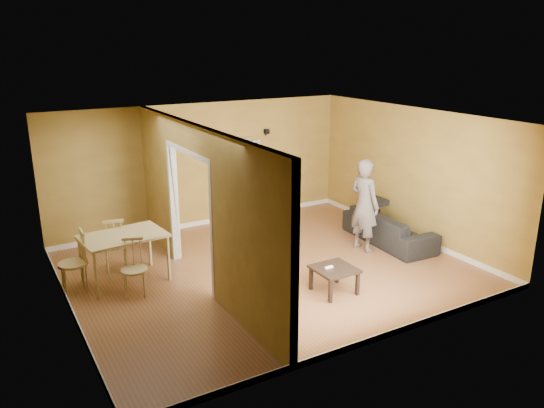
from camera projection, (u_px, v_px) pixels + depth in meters
The scene contains 15 objects.
room_shell at pixel (268, 197), 8.82m from camera, with size 6.50×6.50×6.50m.
partition at pixel (201, 208), 8.25m from camera, with size 0.22×5.50×2.60m, color #A98E3B, non-canonical shape.
wall_speaker at pixel (267, 132), 11.59m from camera, with size 0.10×0.10×0.10m, color black.
sofa at pixel (389, 223), 10.34m from camera, with size 0.89×2.07×0.79m, color black.
person at pixel (365, 197), 9.79m from camera, with size 0.59×0.75×2.07m, color slate.
bookshelf at pixel (240, 181), 11.47m from camera, with size 0.75×0.33×1.79m.
paper_box_teal at pixel (239, 184), 11.42m from camera, with size 0.46×0.30×0.23m, color #147F77.
paper_box_navy_b at pixel (242, 168), 11.36m from camera, with size 0.46×0.30×0.24m, color navy.
paper_box_navy_c at pixel (239, 158), 11.26m from camera, with size 0.45×0.29×0.23m, color #14134F.
coffee_table at pixel (334, 272), 8.26m from camera, with size 0.62×0.62×0.41m.
game_controller at pixel (329, 267), 8.23m from camera, with size 0.14×0.04×0.03m, color white.
dining_table at pixel (123, 240), 8.53m from camera, with size 1.30×0.86×0.81m.
chair_left at pixel (73, 262), 8.25m from camera, with size 0.46×0.46×1.00m, color tan, non-canonical shape.
chair_near at pixel (134, 268), 8.14m from camera, with size 0.41×0.41×0.90m, color tan, non-canonical shape.
chair_far at pixel (115, 243), 9.06m from camera, with size 0.44×0.44×0.96m, color #D4BE89, non-canonical shape.
Camera 1 is at (-4.17, -7.38, 3.78)m, focal length 35.00 mm.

